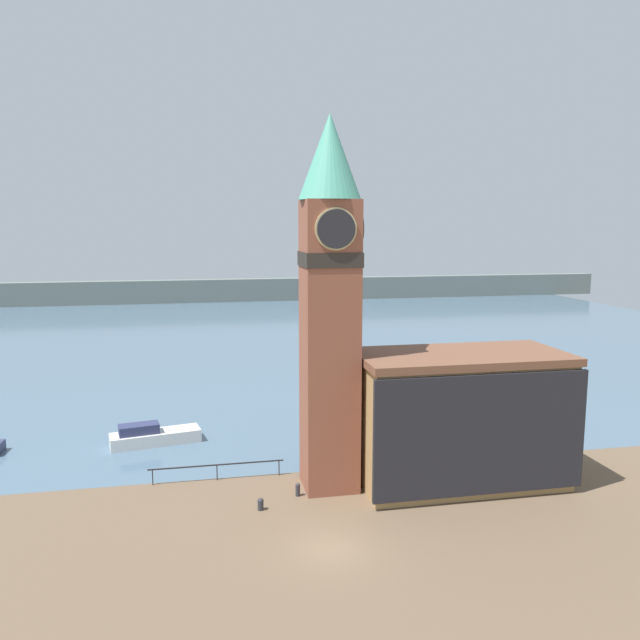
# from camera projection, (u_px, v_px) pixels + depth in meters

# --- Properties ---
(ground_plane) EXTENTS (160.00, 160.00, 0.00)m
(ground_plane) POSITION_uv_depth(u_px,v_px,m) (331.00, 549.00, 32.57)
(ground_plane) COLOR brown
(water) EXTENTS (160.00, 120.00, 0.00)m
(water) POSITION_uv_depth(u_px,v_px,m) (239.00, 330.00, 100.97)
(water) COLOR slate
(water) RESTS_ON ground_plane
(far_shoreline) EXTENTS (180.00, 3.00, 5.00)m
(far_shoreline) POSITION_uv_depth(u_px,v_px,m) (226.00, 290.00, 139.39)
(far_shoreline) COLOR slate
(far_shoreline) RESTS_ON water
(pier_railing) EXTENTS (8.90, 0.08, 1.09)m
(pier_railing) POSITION_uv_depth(u_px,v_px,m) (217.00, 467.00, 41.33)
(pier_railing) COLOR #232328
(pier_railing) RESTS_ON ground_plane
(clock_tower) EXTENTS (3.84, 3.84, 23.42)m
(clock_tower) POSITION_uv_depth(u_px,v_px,m) (330.00, 296.00, 38.70)
(clock_tower) COLOR brown
(clock_tower) RESTS_ON ground_plane
(pier_building) EXTENTS (13.62, 6.77, 8.66)m
(pier_building) POSITION_uv_depth(u_px,v_px,m) (460.00, 418.00, 40.62)
(pier_building) COLOR #A88451
(pier_building) RESTS_ON ground_plane
(boat_near) EXTENTS (7.02, 3.25, 1.71)m
(boat_near) POSITION_uv_depth(u_px,v_px,m) (153.00, 436.00, 48.21)
(boat_near) COLOR silver
(boat_near) RESTS_ON water
(mooring_bollard_near) EXTENTS (0.30, 0.30, 0.84)m
(mooring_bollard_near) POSITION_uv_depth(u_px,v_px,m) (298.00, 489.00, 38.96)
(mooring_bollard_near) COLOR #2D2D33
(mooring_bollard_near) RESTS_ON ground_plane
(mooring_bollard_far) EXTENTS (0.37, 0.37, 0.74)m
(mooring_bollard_far) POSITION_uv_depth(u_px,v_px,m) (261.00, 504.00, 37.04)
(mooring_bollard_far) COLOR #2D2D33
(mooring_bollard_far) RESTS_ON ground_plane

